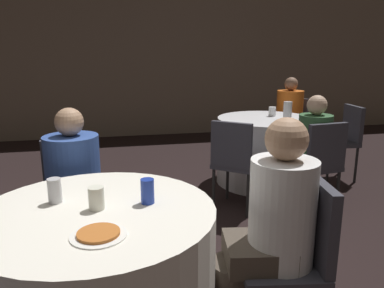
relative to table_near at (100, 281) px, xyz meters
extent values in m
cube|color=gray|center=(0.13, 5.09, 1.02)|extent=(16.00, 0.06, 2.80)
cylinder|color=white|center=(0.00, 0.00, 0.00)|extent=(1.13, 1.13, 0.75)
cylinder|color=silver|center=(1.80, 2.21, 0.00)|extent=(1.10, 1.10, 0.75)
cube|color=#383842|center=(-0.18, 0.87, 0.06)|extent=(0.47, 0.47, 0.04)
cube|color=#383842|center=(-0.22, 1.04, 0.29)|extent=(0.38, 0.13, 0.41)
cylinder|color=black|center=(0.02, 0.74, -0.17)|extent=(0.03, 0.03, 0.42)
cylinder|color=black|center=(-0.31, 0.67, -0.17)|extent=(0.03, 0.03, 0.42)
cylinder|color=black|center=(-0.05, 1.07, -0.17)|extent=(0.03, 0.03, 0.42)
cylinder|color=black|center=(-0.38, 1.00, -0.17)|extent=(0.03, 0.03, 0.42)
cube|color=#383842|center=(0.87, -0.14, 0.06)|extent=(0.46, 0.46, 0.04)
cube|color=#383842|center=(1.05, -0.17, 0.29)|extent=(0.11, 0.38, 0.41)
cylinder|color=black|center=(0.73, 0.05, -0.17)|extent=(0.03, 0.03, 0.42)
cylinder|color=black|center=(1.07, 0.00, -0.17)|extent=(0.03, 0.03, 0.42)
cube|color=#383842|center=(1.24, 1.55, 0.06)|extent=(0.56, 0.56, 0.04)
cube|color=#383842|center=(1.12, 1.41, 0.29)|extent=(0.32, 0.28, 0.41)
cylinder|color=black|center=(1.22, 1.79, -0.17)|extent=(0.03, 0.03, 0.42)
cylinder|color=black|center=(1.48, 1.57, -0.17)|extent=(0.03, 0.03, 0.42)
cylinder|color=black|center=(1.00, 1.53, -0.17)|extent=(0.03, 0.03, 0.42)
cylinder|color=black|center=(1.26, 1.31, -0.17)|extent=(0.03, 0.03, 0.42)
cube|color=#383842|center=(1.90, 1.35, 0.06)|extent=(0.45, 0.45, 0.04)
cube|color=#383842|center=(1.93, 1.17, 0.29)|extent=(0.38, 0.10, 0.41)
cylinder|color=black|center=(1.71, 1.50, -0.17)|extent=(0.03, 0.03, 0.42)
cylinder|color=black|center=(2.05, 1.54, -0.17)|extent=(0.03, 0.03, 0.42)
cylinder|color=black|center=(1.76, 1.16, -0.17)|extent=(0.03, 0.03, 0.42)
cylinder|color=black|center=(2.09, 1.20, -0.17)|extent=(0.03, 0.03, 0.42)
cube|color=#383842|center=(2.66, 2.13, 0.06)|extent=(0.43, 0.43, 0.04)
cube|color=#383842|center=(2.84, 2.12, 0.29)|extent=(0.08, 0.38, 0.41)
cylinder|color=black|center=(2.48, 1.98, -0.17)|extent=(0.03, 0.03, 0.42)
cylinder|color=black|center=(2.51, 2.32, -0.17)|extent=(0.03, 0.03, 0.42)
cylinder|color=black|center=(2.82, 1.95, -0.17)|extent=(0.03, 0.03, 0.42)
cylinder|color=black|center=(2.85, 2.29, -0.17)|extent=(0.03, 0.03, 0.42)
cube|color=#383842|center=(2.40, 2.84, 0.06)|extent=(0.57, 0.57, 0.04)
cube|color=#383842|center=(2.52, 2.97, 0.29)|extent=(0.31, 0.30, 0.41)
cylinder|color=black|center=(2.40, 2.60, -0.17)|extent=(0.03, 0.03, 0.42)
cylinder|color=black|center=(2.16, 2.84, -0.17)|extent=(0.03, 0.03, 0.42)
cylinder|color=black|center=(2.64, 2.85, -0.17)|extent=(0.03, 0.03, 0.42)
cylinder|color=black|center=(2.39, 3.08, -0.17)|extent=(0.03, 0.03, 0.42)
cylinder|color=#282828|center=(-0.14, 0.65, -0.15)|extent=(0.24, 0.24, 0.46)
cube|color=#282828|center=(-0.16, 0.76, 0.13)|extent=(0.41, 0.38, 0.12)
cylinder|color=#33519E|center=(-0.18, 0.87, 0.32)|extent=(0.37, 0.37, 0.47)
sphere|color=tan|center=(-0.18, 0.87, 0.65)|extent=(0.19, 0.19, 0.19)
cylinder|color=#33384C|center=(2.24, 2.68, -0.15)|extent=(0.24, 0.24, 0.46)
cube|color=#33384C|center=(2.32, 2.76, 0.13)|extent=(0.46, 0.46, 0.12)
cylinder|color=orange|center=(2.40, 2.84, 0.35)|extent=(0.34, 0.34, 0.53)
sphere|color=#997056|center=(2.40, 2.84, 0.70)|extent=(0.17, 0.17, 0.17)
cylinder|color=black|center=(1.88, 1.57, -0.15)|extent=(0.24, 0.24, 0.46)
cube|color=black|center=(1.89, 1.46, 0.13)|extent=(0.32, 0.35, 0.12)
cylinder|color=#38663D|center=(1.90, 1.35, 0.31)|extent=(0.30, 0.30, 0.46)
sphere|color=#DBB293|center=(1.90, 1.35, 0.63)|extent=(0.18, 0.18, 0.18)
cube|color=#4C4238|center=(0.77, -0.12, 0.13)|extent=(0.36, 0.35, 0.12)
cylinder|color=white|center=(0.87, -0.14, 0.34)|extent=(0.32, 0.32, 0.52)
sphere|color=tan|center=(0.87, -0.14, 0.71)|extent=(0.20, 0.20, 0.20)
cylinder|color=white|center=(0.02, -0.27, 0.38)|extent=(0.23, 0.23, 0.01)
cylinder|color=#BC6628|center=(0.02, -0.27, 0.39)|extent=(0.17, 0.17, 0.01)
cylinder|color=#1E38A5|center=(0.25, 0.03, 0.44)|extent=(0.07, 0.07, 0.12)
cylinder|color=silver|center=(-0.19, 0.13, 0.44)|extent=(0.07, 0.07, 0.12)
cylinder|color=silver|center=(0.01, 0.01, 0.43)|extent=(0.07, 0.07, 0.11)
cylinder|color=white|center=(1.92, 1.95, 0.48)|extent=(0.09, 0.09, 0.21)
cylinder|color=white|center=(1.91, 2.32, 0.43)|extent=(0.08, 0.08, 0.11)
camera|label=1|loc=(0.10, -1.68, 1.09)|focal=35.00mm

